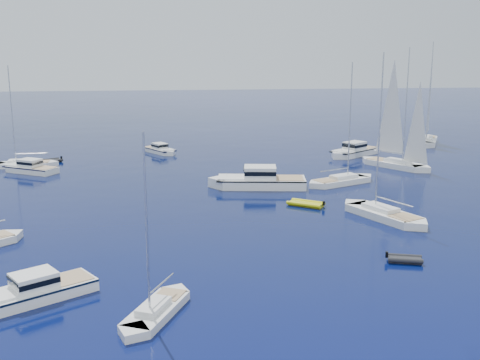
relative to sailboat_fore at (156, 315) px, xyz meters
name	(u,v)px	position (x,y,z in m)	size (l,w,h in m)	color
ground	(283,287)	(8.61, 3.31, 0.00)	(400.00, 400.00, 0.00)	#08114F
motor_cruiser_left	(33,300)	(-8.04, 3.20, 0.00)	(2.77, 9.04, 2.37)	white
motor_cruiser_centre	(258,187)	(11.45, 32.71, 0.00)	(3.80, 12.42, 3.26)	white
motor_cruiser_far_l	(30,172)	(-17.49, 44.98, 0.00)	(2.70, 8.83, 2.32)	white
motor_cruiser_distant	(353,156)	(29.35, 51.66, 0.00)	(3.19, 10.42, 2.74)	white
motor_cruiser_horizon	(161,153)	(-0.28, 57.70, 0.00)	(2.33, 7.61, 2.00)	white
sailboat_fore	(156,315)	(0.00, 0.00, 0.00)	(2.12, 8.15, 11.98)	silver
sailboat_mid_r	(383,218)	(21.61, 18.56, 0.00)	(2.90, 11.13, 16.37)	white
sailboat_centre	(341,184)	(21.82, 33.30, 0.00)	(2.68, 10.30, 15.14)	white
sailboat_sails_r	(395,167)	(32.27, 42.27, 0.00)	(2.99, 11.49, 16.90)	white
sailboat_far_l	(24,167)	(-19.14, 48.96, 0.00)	(2.56, 9.83, 14.45)	white
sailboat_sails_far	(427,143)	(45.73, 61.53, 0.00)	(3.18, 12.21, 17.95)	silver
tender_yellow	(306,206)	(15.17, 23.89, 0.00)	(2.12, 3.92, 0.95)	#C3C40B
tender_grey_near	(405,262)	(18.89, 6.86, 0.00)	(1.60, 2.75, 0.95)	black
tender_grey_far	(48,163)	(-16.40, 51.59, 0.00)	(2.20, 4.10, 0.95)	black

